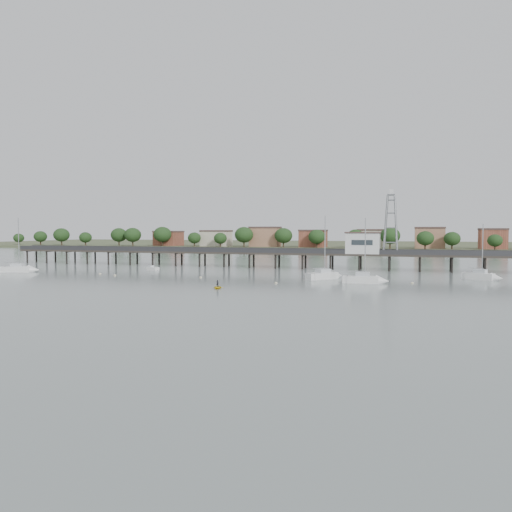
# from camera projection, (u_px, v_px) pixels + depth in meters

# --- Properties ---
(ground_plane) EXTENTS (500.00, 500.00, 0.00)m
(ground_plane) POSITION_uv_depth(u_px,v_px,m) (149.00, 298.00, 71.66)
(ground_plane) COLOR slate
(ground_plane) RESTS_ON ground
(pier) EXTENTS (150.00, 5.00, 5.50)m
(pier) POSITION_uv_depth(u_px,v_px,m) (264.00, 253.00, 128.75)
(pier) COLOR #2D2823
(pier) RESTS_ON ground
(pier_building) EXTENTS (8.40, 5.40, 5.30)m
(pier_building) POSITION_uv_depth(u_px,v_px,m) (363.00, 243.00, 121.29)
(pier_building) COLOR silver
(pier_building) RESTS_ON ground
(lattice_tower) EXTENTS (3.20, 3.20, 15.50)m
(lattice_tower) POSITION_uv_depth(u_px,v_px,m) (391.00, 224.00, 119.15)
(lattice_tower) COLOR slate
(lattice_tower) RESTS_ON ground
(sailboat_e) EXTENTS (7.04, 4.97, 11.53)m
(sailboat_e) POSITION_uv_depth(u_px,v_px,m) (485.00, 277.00, 97.47)
(sailboat_e) COLOR white
(sailboat_e) RESTS_ON ground
(sailboat_c) EXTENTS (7.00, 7.61, 13.28)m
(sailboat_c) POSITION_uv_depth(u_px,v_px,m) (328.00, 275.00, 100.03)
(sailboat_c) COLOR white
(sailboat_c) RESTS_ON ground
(sailboat_d) EXTENTS (7.68, 2.59, 12.58)m
(sailboat_d) POSITION_uv_depth(u_px,v_px,m) (369.00, 280.00, 91.41)
(sailboat_d) COLOR white
(sailboat_d) RESTS_ON ground
(sailboat_a) EXTENTS (8.35, 4.87, 13.28)m
(sailboat_a) POSITION_uv_depth(u_px,v_px,m) (23.00, 269.00, 115.95)
(sailboat_a) COLOR white
(sailboat_a) RESTS_ON ground
(white_tender) EXTENTS (3.53, 2.46, 1.27)m
(white_tender) POSITION_uv_depth(u_px,v_px,m) (153.00, 269.00, 121.16)
(white_tender) COLOR white
(white_tender) RESTS_ON ground
(yellow_dinghy) EXTENTS (1.94, 1.03, 2.62)m
(yellow_dinghy) POSITION_uv_depth(u_px,v_px,m) (218.00, 288.00, 83.39)
(yellow_dinghy) COLOR yellow
(yellow_dinghy) RESTS_ON ground
(dinghy_occupant) EXTENTS (0.55, 1.23, 0.29)m
(dinghy_occupant) POSITION_uv_depth(u_px,v_px,m) (218.00, 288.00, 83.39)
(dinghy_occupant) COLOR black
(dinghy_occupant) RESTS_ON ground
(mooring_buoys) EXTENTS (66.49, 15.80, 0.39)m
(mooring_buoys) POSITION_uv_depth(u_px,v_px,m) (237.00, 278.00, 100.44)
(mooring_buoys) COLOR beige
(mooring_buoys) RESTS_ON ground
(far_shore) EXTENTS (500.00, 170.00, 10.40)m
(far_shore) POSITION_uv_depth(u_px,v_px,m) (347.00, 245.00, 300.26)
(far_shore) COLOR #475133
(far_shore) RESTS_ON ground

